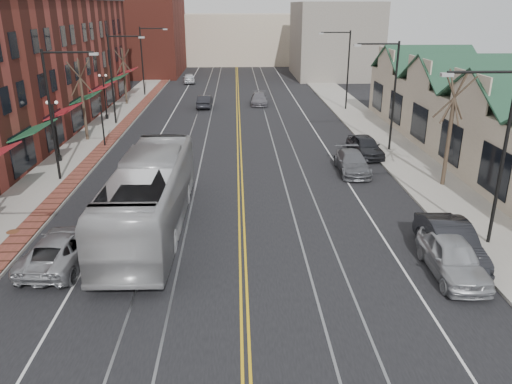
{
  "coord_description": "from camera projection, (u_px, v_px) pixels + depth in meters",
  "views": [
    {
      "loc": [
        -0.2,
        -14.57,
        10.53
      ],
      "look_at": [
        0.71,
        8.15,
        2.0
      ],
      "focal_mm": 35.0,
      "sensor_mm": 36.0,
      "label": 1
    }
  ],
  "objects": [
    {
      "name": "ground",
      "position": [
        245.0,
        328.0,
        17.34
      ],
      "size": [
        160.0,
        160.0,
        0.0
      ],
      "primitive_type": "plane",
      "color": "black",
      "rests_on": "ground"
    },
    {
      "name": "sidewalk_left",
      "position": [
        72.0,
        161.0,
        35.57
      ],
      "size": [
        4.0,
        120.0,
        0.15
      ],
      "primitive_type": "cube",
      "color": "gray",
      "rests_on": "ground"
    },
    {
      "name": "sidewalk_right",
      "position": [
        403.0,
        158.0,
        36.47
      ],
      "size": [
        4.0,
        120.0,
        0.15
      ],
      "primitive_type": "cube",
      "color": "gray",
      "rests_on": "ground"
    },
    {
      "name": "building_left",
      "position": [
        1.0,
        72.0,
        39.95
      ],
      "size": [
        10.0,
        50.0,
        11.0
      ],
      "primitive_type": "cube",
      "color": "maroon",
      "rests_on": "ground"
    },
    {
      "name": "building_right",
      "position": [
        489.0,
        127.0,
        35.91
      ],
      "size": [
        8.0,
        36.0,
        4.6
      ],
      "primitive_type": "cube",
      "color": "#B6A58C",
      "rests_on": "ground"
    },
    {
      "name": "backdrop_left",
      "position": [
        136.0,
        29.0,
        79.76
      ],
      "size": [
        14.0,
        18.0,
        14.0
      ],
      "primitive_type": "cube",
      "color": "maroon",
      "rests_on": "ground"
    },
    {
      "name": "backdrop_mid",
      "position": [
        236.0,
        39.0,
        95.27
      ],
      "size": [
        22.0,
        14.0,
        9.0
      ],
      "primitive_type": "cube",
      "color": "#B6A58C",
      "rests_on": "ground"
    },
    {
      "name": "backdrop_right",
      "position": [
        334.0,
        40.0,
        76.77
      ],
      "size": [
        12.0,
        16.0,
        11.0
      ],
      "primitive_type": "cube",
      "color": "slate",
      "rests_on": "ground"
    },
    {
      "name": "streetlight_l_1",
      "position": [
        57.0,
        102.0,
        30.13
      ],
      "size": [
        3.33,
        0.25,
        8.0
      ],
      "color": "black",
      "rests_on": "sidewalk_left"
    },
    {
      "name": "streetlight_l_2",
      "position": [
        116.0,
        70.0,
        45.09
      ],
      "size": [
        3.33,
        0.25,
        8.0
      ],
      "color": "black",
      "rests_on": "sidewalk_left"
    },
    {
      "name": "streetlight_l_3",
      "position": [
        145.0,
        54.0,
        60.06
      ],
      "size": [
        3.33,
        0.25,
        8.0
      ],
      "color": "black",
      "rests_on": "sidewalk_left"
    },
    {
      "name": "streetlight_r_0",
      "position": [
        496.0,
        141.0,
        21.6
      ],
      "size": [
        3.33,
        0.25,
        8.0
      ],
      "color": "black",
      "rests_on": "sidewalk_right"
    },
    {
      "name": "streetlight_r_1",
      "position": [
        389.0,
        85.0,
        36.57
      ],
      "size": [
        3.33,
        0.25,
        8.0
      ],
      "color": "black",
      "rests_on": "sidewalk_right"
    },
    {
      "name": "streetlight_r_2",
      "position": [
        344.0,
        62.0,
        51.53
      ],
      "size": [
        3.33,
        0.25,
        8.0
      ],
      "color": "black",
      "rests_on": "sidewalk_right"
    },
    {
      "name": "lamppost_l_2",
      "position": [
        56.0,
        132.0,
        34.79
      ],
      "size": [
        0.84,
        0.28,
        4.27
      ],
      "color": "black",
      "rests_on": "sidewalk_left"
    },
    {
      "name": "lamppost_l_3",
      "position": [
        105.0,
        98.0,
        47.89
      ],
      "size": [
        0.84,
        0.28,
        4.27
      ],
      "color": "black",
      "rests_on": "sidewalk_left"
    },
    {
      "name": "tree_left_near",
      "position": [
        83.0,
        99.0,
        39.96
      ],
      "size": [
        1.78,
        1.37,
        6.48
      ],
      "color": "#382B21",
      "rests_on": "sidewalk_left"
    },
    {
      "name": "tree_left_far",
      "position": [
        124.0,
        75.0,
        55.01
      ],
      "size": [
        1.66,
        1.28,
        6.02
      ],
      "color": "#382B21",
      "rests_on": "sidewalk_left"
    },
    {
      "name": "tree_right_mid",
      "position": [
        450.0,
        127.0,
        29.58
      ],
      "size": [
        1.9,
        1.46,
        6.93
      ],
      "color": "#382B21",
      "rests_on": "sidewalk_right"
    },
    {
      "name": "manhole_far",
      "position": [
        13.0,
        232.0,
        24.35
      ],
      "size": [
        0.6,
        0.6,
        0.02
      ],
      "primitive_type": "cylinder",
      "color": "#592D19",
      "rests_on": "sidewalk_left"
    },
    {
      "name": "traffic_signal",
      "position": [
        102.0,
        118.0,
        38.57
      ],
      "size": [
        0.18,
        0.15,
        3.8
      ],
      "color": "black",
      "rests_on": "sidewalk_left"
    },
    {
      "name": "transit_bus",
      "position": [
        150.0,
        196.0,
        24.33
      ],
      "size": [
        3.22,
        13.05,
        3.63
      ],
      "primitive_type": "imported",
      "rotation": [
        0.0,
        0.0,
        3.13
      ],
      "color": "#B2B2B4",
      "rests_on": "ground"
    },
    {
      "name": "parked_suv",
      "position": [
        62.0,
        248.0,
        21.46
      ],
      "size": [
        2.76,
        5.32,
        1.43
      ],
      "primitive_type": "imported",
      "rotation": [
        0.0,
        0.0,
        3.07
      ],
      "color": "#9A9CA1",
      "rests_on": "ground"
    },
    {
      "name": "parked_car_a",
      "position": [
        453.0,
        257.0,
        20.53
      ],
      "size": [
        2.04,
        4.77,
        1.61
      ],
      "primitive_type": "imported",
      "rotation": [
        0.0,
        0.0,
        -0.03
      ],
      "color": "#A4A6AB",
      "rests_on": "ground"
    },
    {
      "name": "parked_car_b",
      "position": [
        450.0,
        242.0,
        21.75
      ],
      "size": [
        1.97,
        5.14,
        1.67
      ],
      "primitive_type": "imported",
      "rotation": [
        0.0,
        0.0,
        -0.04
      ],
      "color": "black",
      "rests_on": "ground"
    },
    {
      "name": "parked_car_c",
      "position": [
        352.0,
        162.0,
        33.27
      ],
      "size": [
        2.07,
        4.82,
        1.38
      ],
      "primitive_type": "imported",
      "rotation": [
        0.0,
        0.0,
        -0.03
      ],
      "color": "slate",
      "rests_on": "ground"
    },
    {
      "name": "parked_car_d",
      "position": [
        365.0,
        146.0,
        36.84
      ],
      "size": [
        2.25,
        4.68,
        1.54
      ],
      "primitive_type": "imported",
      "rotation": [
        0.0,
        0.0,
        0.1
      ],
      "color": "black",
      "rests_on": "ground"
    },
    {
      "name": "distant_car_left",
      "position": [
        205.0,
        101.0,
        54.43
      ],
      "size": [
        1.58,
        4.13,
        1.34
      ],
      "primitive_type": "imported",
      "rotation": [
        0.0,
        0.0,
        3.1
      ],
      "color": "black",
      "rests_on": "ground"
    },
    {
      "name": "distant_car_right",
      "position": [
        259.0,
        99.0,
        56.12
      ],
      "size": [
        1.99,
        4.57,
        1.31
      ],
      "primitive_type": "imported",
      "rotation": [
        0.0,
        0.0,
        -0.04
      ],
      "color": "slate",
      "rests_on": "ground"
    },
    {
      "name": "distant_car_far",
      "position": [
        189.0,
        78.0,
        71.51
      ],
      "size": [
        2.18,
        4.34,
        1.42
      ],
      "primitive_type": "imported",
      "rotation": [
        0.0,
        0.0,
        3.27
      ],
      "color": "silver",
      "rests_on": "ground"
    }
  ]
}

